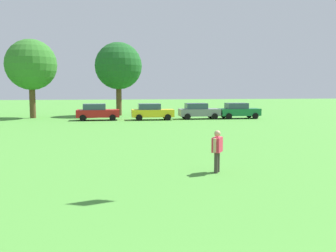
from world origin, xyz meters
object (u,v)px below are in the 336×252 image
parked_car_green_3 (239,111)px  tree_center (31,65)px  parked_car_yellow_1 (152,112)px  parked_car_red_0 (97,112)px  adult_bystander (217,148)px  tree_far_right (118,66)px  parked_car_gray_2 (198,111)px

parked_car_green_3 → tree_center: (-22.16, 4.02, 4.92)m
parked_car_yellow_1 → parked_car_red_0: bearing=175.6°
parked_car_red_0 → tree_center: size_ratio=0.50×
parked_car_red_0 → parked_car_green_3: same height
parked_car_green_3 → tree_center: bearing=169.7°
adult_bystander → tree_far_right: (-3.09, 31.30, 4.93)m
parked_car_red_0 → parked_car_gray_2: (10.62, 0.03, 0.00)m
adult_bystander → parked_car_yellow_1: parked_car_yellow_1 is taller
adult_bystander → parked_car_gray_2: bearing=20.9°
parked_car_gray_2 → tree_far_right: bearing=141.5°
parked_car_green_3 → tree_center: size_ratio=0.50×
parked_car_yellow_1 → parked_car_gray_2: size_ratio=1.00×
adult_bystander → tree_center: tree_center is taller
parked_car_red_0 → parked_car_green_3: bearing=-0.2°
parked_car_gray_2 → tree_far_right: (-8.27, 6.57, 5.04)m
parked_car_green_3 → tree_far_right: size_ratio=0.49×
parked_car_gray_2 → tree_center: size_ratio=0.50×
parked_car_gray_2 → tree_far_right: size_ratio=0.49×
adult_bystander → parked_car_yellow_1: size_ratio=0.38×
tree_center → adult_bystander: bearing=-66.4°
parked_car_yellow_1 → adult_bystander: bearing=-90.3°
parked_car_yellow_1 → parked_car_green_3: (9.49, 0.37, 0.00)m
parked_car_gray_2 → tree_center: (-17.72, 3.93, 4.92)m
parked_car_gray_2 → tree_center: tree_center is taller
parked_car_red_0 → adult_bystander: bearing=-77.6°
parked_car_green_3 → parked_car_yellow_1: bearing=-177.7°
parked_car_yellow_1 → tree_center: (-12.67, 4.39, 4.92)m
parked_car_yellow_1 → parked_car_green_3: bearing=2.3°
parked_car_yellow_1 → tree_center: tree_center is taller
tree_far_right → adult_bystander: bearing=-84.4°
adult_bystander → tree_center: size_ratio=0.19×
parked_car_gray_2 → parked_car_yellow_1: bearing=-174.8°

